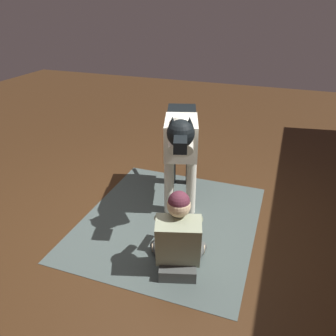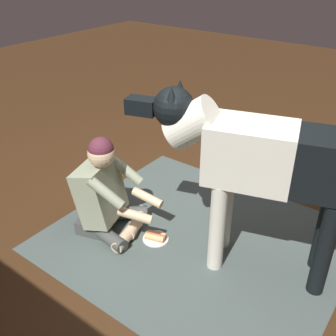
% 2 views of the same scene
% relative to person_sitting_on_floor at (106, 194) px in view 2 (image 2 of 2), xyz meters
% --- Properties ---
extents(ground_plane, '(14.27, 14.27, 0.00)m').
position_rel_person_sitting_on_floor_xyz_m(ground_plane, '(-0.61, -0.48, -0.34)').
color(ground_plane, '#3B2413').
extents(area_rug, '(2.19, 1.93, 0.01)m').
position_rel_person_sitting_on_floor_xyz_m(area_rug, '(-0.67, -0.32, -0.34)').
color(area_rug, '#434F4C').
rests_on(area_rug, ground).
extents(person_sitting_on_floor, '(0.72, 0.59, 0.84)m').
position_rel_person_sitting_on_floor_xyz_m(person_sitting_on_floor, '(0.00, 0.00, 0.00)').
color(person_sitting_on_floor, '#434643').
rests_on(person_sitting_on_floor, ground).
extents(large_dog, '(1.66, 0.66, 1.31)m').
position_rel_person_sitting_on_floor_xyz_m(large_dog, '(-1.09, -0.33, 0.51)').
color(large_dog, silver).
rests_on(large_dog, ground).
extents(hot_dog_on_plate, '(0.21, 0.21, 0.06)m').
position_rel_person_sitting_on_floor_xyz_m(hot_dog_on_plate, '(-0.40, -0.12, -0.32)').
color(hot_dog_on_plate, silver).
rests_on(hot_dog_on_plate, ground).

